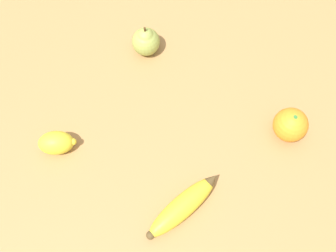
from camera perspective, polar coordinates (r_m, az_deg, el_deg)
name	(u,v)px	position (r m, az deg, el deg)	size (l,w,h in m)	color
ground_plane	(191,120)	(0.91, 3.31, 0.82)	(3.00, 3.00, 0.00)	#A87A47
banana	(183,206)	(0.81, 2.22, -11.53)	(0.08, 0.19, 0.04)	yellow
orange	(290,125)	(0.90, 17.35, 0.16)	(0.08, 0.08, 0.08)	orange
pear	(146,41)	(0.98, -3.24, 12.26)	(0.07, 0.07, 0.09)	#99A84C
lemon	(56,143)	(0.89, -15.90, -2.35)	(0.09, 0.09, 0.05)	yellow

